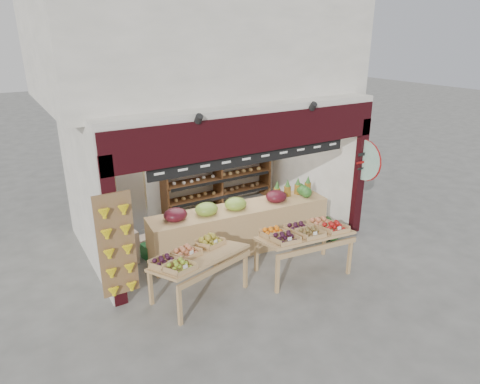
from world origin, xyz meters
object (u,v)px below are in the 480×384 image
Objects in this scene: refrigerator at (127,194)px; display_table_right at (304,233)px; display_table_left at (191,257)px; mid_counter at (240,227)px; watermelon_pile at (324,230)px; back_shelving at (218,164)px; cardboard_stack at (136,248)px.

refrigerator reaches higher than display_table_right.
refrigerator is at bearing 122.64° from display_table_right.
refrigerator is 3.22m from display_table_left.
refrigerator is at bearing 128.90° from mid_counter.
refrigerator is 2.74× the size of watermelon_pile.
display_table_right is (-0.21, -3.81, -0.32)m from back_shelving.
display_table_left is (-2.37, -3.47, -0.38)m from back_shelving.
display_table_left reaches higher than cardboard_stack.
cardboard_stack is (-2.79, -1.67, -0.91)m from back_shelving.
cardboard_stack is 0.58× the size of display_table_right.
mid_counter is at bearing -19.52° from cardboard_stack.
display_table_left is 2.72× the size of watermelon_pile.
display_table_right is at bearing -68.66° from mid_counter.
back_shelving is 4.22m from display_table_left.
refrigerator is 4.56m from watermelon_pile.
cardboard_stack is at bearing 162.84° from watermelon_pile.
back_shelving is 0.78× the size of mid_counter.
cardboard_stack is 1.92m from display_table_left.
cardboard_stack is at bearing 103.06° from display_table_left.
mid_counter is 2.02m from watermelon_pile.
refrigerator is 1.59m from cardboard_stack.
watermelon_pile is at bearing -68.07° from back_shelving.
back_shelving is at bearing 5.78° from refrigerator.
mid_counter is (-0.77, -2.38, -0.63)m from back_shelving.
cardboard_stack is at bearing -101.87° from refrigerator.
refrigerator is 4.22m from display_table_right.
back_shelving is 3.26m from watermelon_pile.
back_shelving reaches higher than mid_counter.
cardboard_stack is 4.14m from watermelon_pile.
watermelon_pile is (1.16, -2.89, -0.97)m from back_shelving.
refrigerator is 1.01× the size of display_table_left.
refrigerator is at bearing -174.30° from back_shelving.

